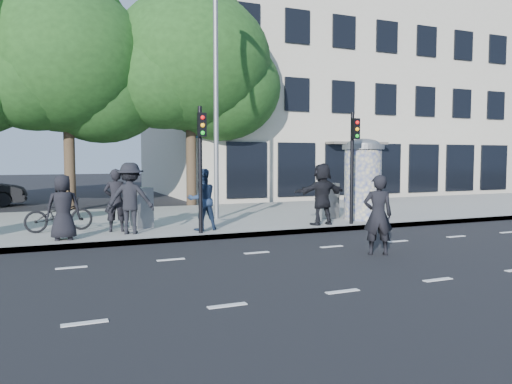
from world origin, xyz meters
name	(u,v)px	position (x,y,z in m)	size (l,w,h in m)	color
ground	(283,265)	(0.00, 0.00, 0.00)	(120.00, 120.00, 0.00)	black
sidewalk	(187,219)	(0.00, 7.50, 0.07)	(40.00, 8.00, 0.15)	gray
curb	(225,236)	(0.00, 3.55, 0.07)	(40.00, 0.10, 0.16)	slate
lane_dash_near	(343,292)	(0.00, -2.20, 0.00)	(32.00, 0.12, 0.01)	silver
lane_dash_far	(257,253)	(0.00, 1.40, 0.00)	(32.00, 0.12, 0.01)	silver
ad_column_right	(363,177)	(5.20, 4.70, 1.54)	(1.36, 1.36, 2.65)	beige
traffic_pole_near	(201,156)	(-0.60, 3.79, 2.23)	(0.22, 0.31, 3.40)	black
traffic_pole_far	(353,156)	(4.20, 3.79, 2.23)	(0.22, 0.31, 3.40)	black
street_lamp	(216,77)	(0.80, 6.63, 4.79)	(0.25, 0.93, 8.00)	slate
tree_near_left	(67,61)	(-3.50, 12.70, 6.06)	(6.80, 6.80, 8.97)	#38281C
tree_center	(190,62)	(1.50, 12.30, 6.31)	(7.00, 7.00, 9.30)	#38281C
building	(314,99)	(12.00, 19.99, 5.99)	(20.30, 15.85, 12.00)	beige
ped_a	(63,207)	(-4.04, 4.09, 0.96)	(0.80, 0.52, 1.63)	black
ped_b	(116,200)	(-2.67, 4.99, 1.02)	(0.63, 0.41, 1.73)	black
ped_c	(202,200)	(-0.40, 4.36, 1.01)	(0.84, 0.65, 1.72)	#1F2F4D
ped_d	(130,198)	(-2.35, 4.48, 1.10)	(1.23, 0.71, 1.90)	black
ped_f	(322,194)	(3.27, 4.04, 1.09)	(1.74, 0.62, 1.87)	black
man_road	(378,215)	(2.43, 0.15, 0.90)	(0.66, 0.43, 1.80)	black
bicycle	(59,214)	(-4.11, 5.67, 0.62)	(1.80, 0.63, 0.94)	black
cabinet_left	(142,208)	(-1.89, 5.48, 0.73)	(0.56, 0.41, 1.17)	slate
cabinet_right	(329,201)	(4.31, 5.32, 0.74)	(0.56, 0.41, 1.17)	slate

